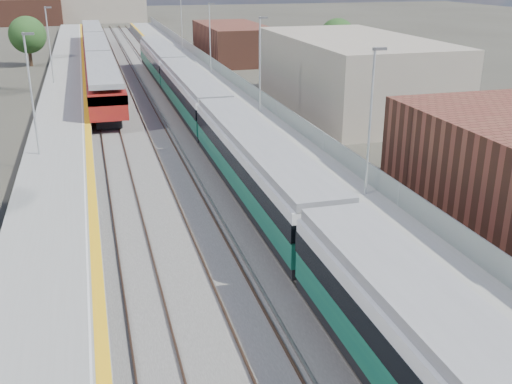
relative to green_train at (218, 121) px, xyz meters
name	(u,v)px	position (x,y,z in m)	size (l,w,h in m)	color
ground	(167,107)	(-1.50, 15.45, -2.25)	(320.00, 320.00, 0.00)	#47443A
ballast_bed	(140,103)	(-3.75, 17.95, -2.22)	(10.50, 155.00, 0.06)	#565451
tracks	(144,98)	(-3.15, 19.63, -2.15)	(8.96, 160.00, 0.17)	#4C3323
platform_right	(217,93)	(3.78, 17.94, -1.72)	(4.70, 155.00, 8.52)	slate
platform_left	(65,102)	(-10.55, 17.94, -1.74)	(4.30, 155.00, 8.52)	slate
green_train	(218,121)	(0.00, 0.00, 0.00)	(2.91, 80.91, 3.20)	black
red_train	(97,54)	(-7.00, 37.09, -0.01)	(3.00, 60.86, 3.79)	black
tree_c	(27,35)	(-15.26, 44.87, 1.75)	(4.69, 4.69, 6.36)	#382619
tree_d	(337,37)	(22.63, 33.06, 1.63)	(4.56, 4.56, 6.18)	#382619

